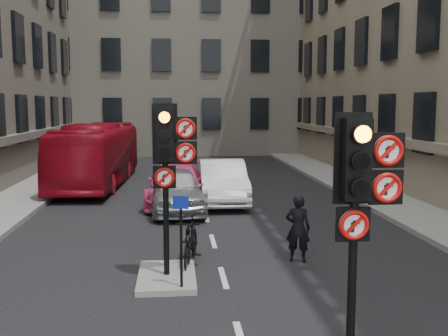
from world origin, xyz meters
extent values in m
cube|color=gray|center=(7.20, 12.00, 0.08)|extent=(3.00, 50.00, 0.16)
cube|color=gray|center=(-1.20, 5.00, 0.06)|extent=(1.20, 2.00, 0.12)
cube|color=slate|center=(0.00, 38.00, 10.00)|extent=(30.00, 14.00, 20.00)
cylinder|color=black|center=(1.40, 1.00, 1.20)|extent=(0.12, 0.12, 2.40)
cube|color=black|center=(1.40, 1.00, 2.95)|extent=(0.36, 0.28, 1.10)
cube|color=black|center=(1.40, 1.13, 2.95)|extent=(0.52, 0.03, 1.25)
cylinder|color=orange|center=(1.40, 0.76, 3.30)|extent=(0.22, 0.01, 0.22)
cylinder|color=black|center=(1.40, 0.76, 2.95)|extent=(0.22, 0.01, 0.22)
cylinder|color=black|center=(1.40, 0.76, 2.60)|extent=(0.22, 0.01, 0.22)
cube|color=black|center=(1.82, 0.98, 3.07)|extent=(0.47, 0.05, 0.47)
cylinder|color=white|center=(1.82, 0.94, 3.07)|extent=(0.41, 0.02, 0.41)
torus|color=#BF0C0A|center=(1.82, 0.93, 3.07)|extent=(0.41, 0.06, 0.41)
cube|color=#BF0C0A|center=(1.82, 0.92, 3.07)|extent=(0.25, 0.01, 0.25)
cube|color=black|center=(1.82, 0.98, 2.57)|extent=(0.47, 0.05, 0.47)
cylinder|color=white|center=(1.82, 0.94, 2.57)|extent=(0.41, 0.02, 0.41)
torus|color=#BF0C0A|center=(1.82, 0.93, 2.57)|extent=(0.41, 0.06, 0.41)
cube|color=#BF0C0A|center=(1.82, 0.92, 2.57)|extent=(0.25, 0.01, 0.25)
cube|color=black|center=(1.38, 0.98, 2.07)|extent=(0.47, 0.05, 0.47)
cylinder|color=white|center=(1.38, 0.94, 2.07)|extent=(0.41, 0.02, 0.41)
torus|color=#BF0C0A|center=(1.38, 0.93, 2.07)|extent=(0.41, 0.06, 0.41)
cube|color=#BF0C0A|center=(1.38, 0.92, 2.07)|extent=(0.25, 0.01, 0.25)
cylinder|color=black|center=(-1.20, 5.00, 1.32)|extent=(0.12, 0.12, 2.40)
cube|color=black|center=(-1.20, 5.00, 3.07)|extent=(0.36, 0.28, 1.10)
cube|color=black|center=(-1.20, 5.13, 3.07)|extent=(0.52, 0.03, 1.25)
cylinder|color=orange|center=(-1.20, 4.75, 3.42)|extent=(0.22, 0.02, 0.22)
cylinder|color=black|center=(-1.20, 4.75, 3.07)|extent=(0.22, 0.02, 0.22)
cylinder|color=black|center=(-1.20, 4.75, 2.72)|extent=(0.22, 0.02, 0.22)
cube|color=black|center=(-0.78, 4.98, 3.19)|extent=(0.47, 0.05, 0.47)
cylinder|color=white|center=(-0.78, 4.94, 3.19)|extent=(0.41, 0.02, 0.41)
torus|color=#BF0C0A|center=(-0.78, 4.92, 3.19)|extent=(0.41, 0.06, 0.41)
cube|color=#BF0C0A|center=(-0.78, 4.92, 3.19)|extent=(0.25, 0.02, 0.25)
cube|color=black|center=(-0.78, 4.98, 2.69)|extent=(0.47, 0.05, 0.47)
cylinder|color=white|center=(-0.78, 4.94, 2.69)|extent=(0.41, 0.02, 0.41)
torus|color=#BF0C0A|center=(-0.78, 4.92, 2.69)|extent=(0.41, 0.06, 0.41)
cube|color=#BF0C0A|center=(-0.78, 4.92, 2.69)|extent=(0.25, 0.02, 0.25)
cube|color=black|center=(-1.22, 4.98, 2.19)|extent=(0.47, 0.05, 0.47)
cylinder|color=white|center=(-1.22, 4.94, 2.19)|extent=(0.41, 0.02, 0.41)
torus|color=#BF0C0A|center=(-1.22, 4.92, 2.19)|extent=(0.41, 0.06, 0.41)
cube|color=#BF0C0A|center=(-1.22, 4.92, 2.19)|extent=(0.25, 0.02, 0.25)
imported|color=#9B9DA2|center=(-0.99, 12.09, 0.76)|extent=(2.14, 4.56, 1.51)
imported|color=silver|center=(0.78, 13.59, 0.79)|extent=(1.76, 4.82, 1.58)
imported|color=#D63F7C|center=(-0.96, 13.55, 0.72)|extent=(2.31, 5.10, 1.45)
imported|color=maroon|center=(-4.50, 18.42, 1.40)|extent=(2.88, 10.17, 2.80)
imported|color=black|center=(-0.66, 6.00, 0.57)|extent=(0.85, 1.94, 1.13)
imported|color=black|center=(1.84, 6.00, 0.80)|extent=(0.67, 0.55, 1.59)
cylinder|color=black|center=(-0.90, 4.20, 1.01)|extent=(0.05, 0.05, 1.78)
cube|color=navy|center=(-0.90, 4.16, 1.81)|extent=(0.31, 0.10, 0.25)
camera|label=1|loc=(-1.01, -5.75, 3.69)|focal=42.00mm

